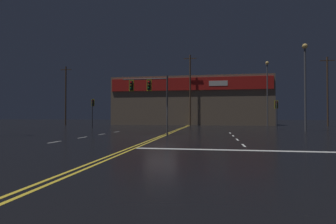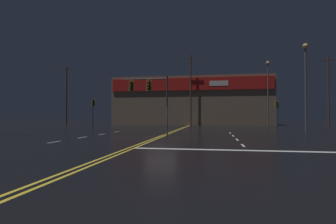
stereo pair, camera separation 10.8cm
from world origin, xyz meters
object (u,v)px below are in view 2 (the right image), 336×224
object	(u,v)px
streetlight_far_left	(268,85)
traffic_signal_corner_northwest	(93,107)
streetlight_far_right	(306,75)
traffic_signal_corner_northeast	(277,108)
traffic_signal_median	(148,90)

from	to	relation	value
streetlight_far_left	traffic_signal_corner_northwest	bearing A→B (deg)	-154.89
streetlight_far_right	traffic_signal_corner_northwest	bearing A→B (deg)	172.81
traffic_signal_corner_northeast	streetlight_far_right	bearing A→B (deg)	-52.37
traffic_signal_corner_northeast	streetlight_far_right	size ratio (longest dim) A/B	0.37
traffic_signal_median	traffic_signal_corner_northeast	bearing A→B (deg)	40.29
traffic_signal_corner_northwest	streetlight_far_right	size ratio (longest dim) A/B	0.42
traffic_signal_median	streetlight_far_right	distance (m)	17.48
streetlight_far_right	traffic_signal_median	bearing A→B (deg)	-152.01
traffic_signal_corner_northwest	traffic_signal_corner_northeast	bearing A→B (deg)	-0.81
streetlight_far_left	traffic_signal_median	bearing A→B (deg)	-122.00
traffic_signal_corner_northeast	streetlight_far_right	distance (m)	5.06
streetlight_far_left	streetlight_far_right	world-z (taller)	streetlight_far_left
traffic_signal_median	streetlight_far_left	world-z (taller)	streetlight_far_left
traffic_signal_median	traffic_signal_corner_northeast	world-z (taller)	traffic_signal_median
traffic_signal_median	traffic_signal_corner_northwest	world-z (taller)	traffic_signal_median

